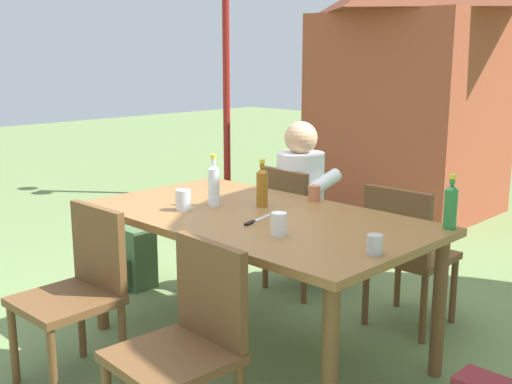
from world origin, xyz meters
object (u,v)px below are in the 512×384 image
Objects in this scene: chair_far_left at (296,223)px; cup_steel at (375,245)px; bottle_amber at (262,186)px; cup_white at (279,224)px; cup_glass at (183,200)px; cup_terracotta at (314,193)px; brick_kiosk at (409,81)px; person_in_white_shirt at (308,197)px; backpack_by_near_side at (133,258)px; chair_near_right at (188,338)px; table_knife at (256,221)px; bottle_green at (451,205)px; dining_table at (256,229)px; bottle_clear at (214,184)px; chair_near_left at (79,285)px; lamp_post at (226,8)px; chair_far_right at (405,250)px.

chair_far_left is 10.16× the size of cup_steel.
cup_white is (0.45, -0.36, -0.06)m from bottle_amber.
cup_glass reaches higher than cup_terracotta.
chair_far_left is 2.83m from brick_kiosk.
person_in_white_shirt is at bearing 139.63° from cup_steel.
cup_white is 1.80m from backpack_by_near_side.
chair_near_right is 0.84m from table_knife.
bottle_green is at bearing 0.14° from cup_terracotta.
bottle_amber is at bearing 123.48° from dining_table.
bottle_clear is 0.68× the size of backpack_by_near_side.
cup_steel is at bearing -2.52° from table_knife.
chair_near_left is 1.05m from cup_white.
cup_terracotta is (0.13, 0.31, -0.07)m from bottle_amber.
chair_far_left is 1.64m from chair_near_left.
chair_near_left is 4.39m from brick_kiosk.
table_knife is at bearing 177.48° from cup_steel.
cup_steel is (1.26, -0.96, 0.33)m from chair_far_left.
bottle_amber is 0.34m from cup_terracotta.
brick_kiosk is at bearing 112.69° from cup_white.
dining_table is 0.17m from table_knife.
bottle_amber is 0.10× the size of brick_kiosk.
chair_near_right is at bearing -62.69° from chair_far_left.
chair_near_left is at bearing -126.33° from table_knife.
table_knife is 0.08× the size of lamp_post.
cup_terracotta is (-0.81, 0.59, 0.00)m from cup_steel.
bottle_clear is at bearing -157.47° from bottle_green.
cup_terracotta is at bearing 97.76° from table_knife.
person_in_white_shirt is at bearing 115.68° from chair_near_right.
cup_white reaches higher than backpack_by_near_side.
cup_glass is (-0.04, -0.19, -0.07)m from bottle_clear.
cup_white reaches higher than chair_far_left.
person_in_white_shirt is 1.17m from table_knife.
chair_near_right is at bearing -121.35° from cup_steel.
chair_near_right is at bearing -44.78° from lamp_post.
backpack_by_near_side is (-1.31, 0.10, -0.49)m from dining_table.
chair_far_left is at bearing 142.78° from cup_steel.
cup_terracotta is 0.03× the size of lamp_post.
bottle_green reaches higher than cup_white.
lamp_post is at bearing 144.73° from cup_steel.
cup_glass is at bearing -147.68° from dining_table.
table_knife is (-0.32, -0.93, 0.29)m from chair_far_right.
chair_near_right is 1.98m from backpack_by_near_side.
chair_far_right is 1.02m from table_knife.
brick_kiosk is at bearing 87.49° from backpack_by_near_side.
chair_far_right is 7.65× the size of cup_glass.
backpack_by_near_side is 3.56m from lamp_post.
dining_table is 3.66m from brick_kiosk.
chair_far_right is 1.85m from chair_near_left.
lamp_post is at bearing 152.84° from chair_far_right.
brick_kiosk reaches higher than table_knife.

